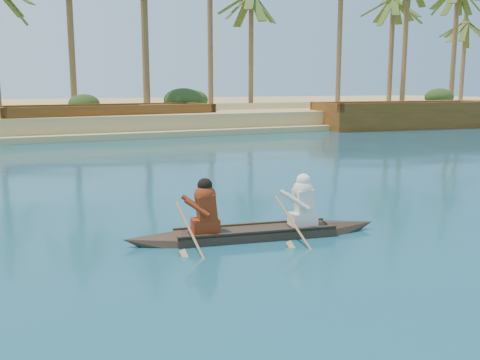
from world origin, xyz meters
name	(u,v)px	position (x,y,z in m)	size (l,w,h in m)	color
ground	(58,289)	(0.00, 0.00, 0.00)	(160.00, 160.00, 0.00)	navy
canoe	(255,224)	(3.96, 1.13, 0.28)	(5.31, 1.69, 1.45)	#34281C
barge_mid	(109,122)	(6.66, 26.17, 0.77)	(13.64, 5.82, 2.21)	brown
barge_right	(406,117)	(27.59, 22.00, 0.78)	(13.92, 6.34, 2.24)	brown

